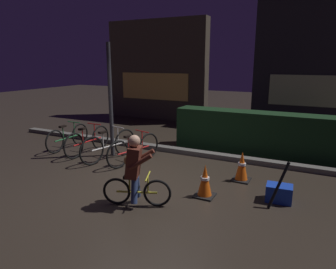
{
  "coord_description": "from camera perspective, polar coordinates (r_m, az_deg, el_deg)",
  "views": [
    {
      "loc": [
        3.02,
        -5.04,
        2.42
      ],
      "look_at": [
        0.2,
        0.6,
        0.9
      ],
      "focal_mm": 32.58,
      "sensor_mm": 36.0,
      "label": 1
    }
  ],
  "objects": [
    {
      "name": "closed_umbrella",
      "position": [
        5.5,
        19.99,
        -8.9
      ],
      "size": [
        0.31,
        0.33,
        0.79
      ],
      "primitive_type": "cylinder",
      "rotation": [
        0.0,
        0.43,
        0.83
      ],
      "color": "black",
      "rests_on": "ground"
    },
    {
      "name": "parked_bike_leftmost",
      "position": [
        9.02,
        -18.21,
        -0.5
      ],
      "size": [
        0.46,
        1.6,
        0.74
      ],
      "rotation": [
        0.0,
        0.0,
        1.56
      ],
      "color": "black",
      "rests_on": "ground"
    },
    {
      "name": "ground_plane",
      "position": [
        6.35,
        -4.09,
        -8.87
      ],
      "size": [
        40.0,
        40.0,
        0.0
      ],
      "primitive_type": "plane",
      "color": "#2D261E"
    },
    {
      "name": "parked_bike_center_left",
      "position": [
        7.75,
        -10.94,
        -2.08
      ],
      "size": [
        0.52,
        1.72,
        0.81
      ],
      "rotation": [
        0.0,
        0.0,
        1.34
      ],
      "color": "black",
      "rests_on": "ground"
    },
    {
      "name": "storefront_right",
      "position": [
        12.24,
        26.1,
        12.7
      ],
      "size": [
        4.27,
        0.54,
        5.08
      ],
      "color": "#262328",
      "rests_on": "ground"
    },
    {
      "name": "sidewalk_curb",
      "position": [
        8.19,
        3.76,
        -3.23
      ],
      "size": [
        12.0,
        0.24,
        0.12
      ],
      "primitive_type": "cube",
      "color": "#56544F",
      "rests_on": "ground"
    },
    {
      "name": "storefront_left",
      "position": [
        13.15,
        -2.09,
        11.86
      ],
      "size": [
        4.44,
        0.54,
        4.09
      ],
      "color": "#42382D",
      "rests_on": "ground"
    },
    {
      "name": "traffic_cone_near",
      "position": [
        5.64,
        6.91,
        -8.66
      ],
      "size": [
        0.36,
        0.36,
        0.61
      ],
      "color": "black",
      "rests_on": "ground"
    },
    {
      "name": "street_post",
      "position": [
        7.91,
        -10.71,
        6.19
      ],
      "size": [
        0.1,
        0.1,
        2.88
      ],
      "primitive_type": "cylinder",
      "color": "#2D2D33",
      "rests_on": "ground"
    },
    {
      "name": "hedge_row",
      "position": [
        8.44,
        17.59,
        0.16
      ],
      "size": [
        4.8,
        0.7,
        1.12
      ],
      "primitive_type": "cube",
      "color": "black",
      "rests_on": "ground"
    },
    {
      "name": "traffic_cone_far",
      "position": [
        6.5,
        13.64,
        -5.85
      ],
      "size": [
        0.36,
        0.36,
        0.63
      ],
      "color": "black",
      "rests_on": "ground"
    },
    {
      "name": "blue_crate",
      "position": [
        5.82,
        20.06,
        -10.27
      ],
      "size": [
        0.46,
        0.35,
        0.3
      ],
      "primitive_type": "cube",
      "rotation": [
        0.0,
        0.0,
        0.07
      ],
      "color": "#193DB7",
      "rests_on": "ground"
    },
    {
      "name": "parked_bike_left_mid",
      "position": [
        8.39,
        -14.78,
        -1.18
      ],
      "size": [
        0.46,
        1.69,
        0.78
      ],
      "rotation": [
        0.0,
        0.0,
        1.53
      ],
      "color": "black",
      "rests_on": "ground"
    },
    {
      "name": "parked_bike_center_right",
      "position": [
        7.4,
        -6.38,
        -2.8
      ],
      "size": [
        0.54,
        1.61,
        0.76
      ],
      "rotation": [
        0.0,
        0.0,
        1.31
      ],
      "color": "black",
      "rests_on": "ground"
    },
    {
      "name": "cyclist",
      "position": [
        5.2,
        -6.19,
        -6.66
      ],
      "size": [
        1.13,
        0.52,
        1.25
      ],
      "rotation": [
        0.0,
        0.0,
        0.36
      ],
      "color": "black",
      "rests_on": "ground"
    }
  ]
}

